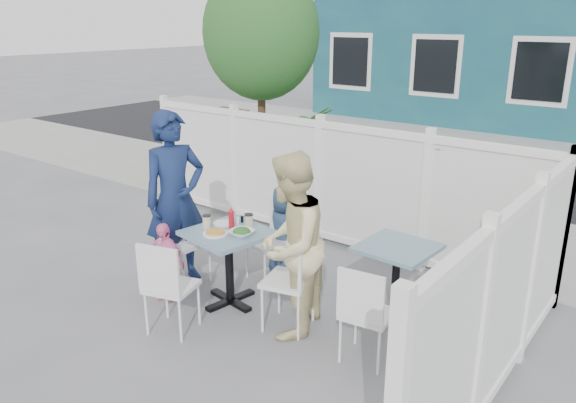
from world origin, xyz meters
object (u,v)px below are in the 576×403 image
Objects in this scene: chair_right at (297,273)px; boy at (284,232)px; man at (175,199)px; main_table at (229,248)px; utility_cabinet at (227,145)px; chair_left at (179,233)px; chair_near at (166,282)px; spare_table at (397,261)px; woman at (290,246)px; toddler at (165,261)px; chair_back at (274,234)px.

chair_right is 1.16m from boy.
main_table is at bearing -76.33° from man.
utility_cabinet is 4.34m from boy.
chair_left is 1.63m from chair_right.
spare_table is at bearing 31.08° from chair_near.
woman is (0.81, -0.06, 0.25)m from main_table.
toddler is (0.20, -0.38, -0.15)m from chair_left.
chair_near is at bearing 104.71° from chair_back.
chair_back is 1.09× the size of toddler.
man reaches higher than chair_right.
main_table is 0.80m from chair_near.
woman is at bearing -36.91° from utility_cabinet.
chair_back is at bearing 54.60° from toddler.
chair_right reaches higher than toddler.
chair_near is at bearing -92.76° from main_table.
chair_right reaches higher than spare_table.
spare_table is (4.80, -2.71, -0.03)m from utility_cabinet.
woman reaches higher than chair_left.
chair_back is 1.53m from chair_near.
main_table is at bearing 106.59° from chair_back.
man is at bearing 56.13° from chair_back.
main_table is 0.81× the size of boy.
woman is 1.50m from toddler.
chair_left is (2.57, -3.50, -0.02)m from utility_cabinet.
chair_right is at bearing -74.19° from man.
main_table is (3.36, -3.54, 0.02)m from utility_cabinet.
utility_cabinet reaches higher than chair_right.
spare_table is at bearing -160.48° from chair_back.
man reaches higher than woman.
boy is 1.26× the size of toddler.
spare_table is 0.74× the size of chair_right.
chair_back is (-1.46, -0.10, -0.03)m from spare_table.
man is at bearing -110.70° from woman.
chair_near is 1.10× the size of toddler.
chair_left is at bearing -49.82° from utility_cabinet.
woman is at bearing -3.89° from main_table.
chair_right is (4.20, -3.53, -0.02)m from utility_cabinet.
spare_table is 1.13m from woman.
chair_left is at bearing 110.38° from toddler.
man reaches higher than spare_table.
chair_right is at bearing 6.62° from toddler.
chair_right is (1.63, -0.04, -0.00)m from chair_left.
chair_left is 0.46m from toddler.
toddler is at bearing 123.97° from chair_near.
chair_right is at bearing 155.42° from chair_back.
man is at bearing 116.33° from chair_near.
toddler is at bearing -50.63° from utility_cabinet.
spare_table is 2.20m from chair_near.
main_table is 0.93× the size of chair_near.
chair_right reaches higher than main_table.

